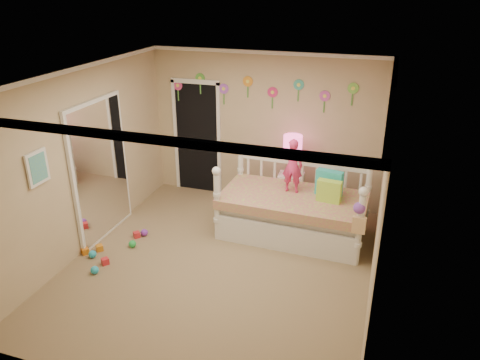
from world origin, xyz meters
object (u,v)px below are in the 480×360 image
(nightstand, at_px, (290,193))
(table_lamp, at_px, (293,149))
(daybed, at_px, (293,199))
(child, at_px, (292,166))

(nightstand, xyz_separation_m, table_lamp, (0.00, 0.00, 0.79))
(daybed, xyz_separation_m, child, (-0.07, 0.13, 0.49))
(nightstand, height_order, table_lamp, table_lamp)
(child, xyz_separation_m, table_lamp, (-0.13, 0.59, 0.05))
(daybed, bearing_deg, table_lamp, 106.78)
(daybed, distance_m, child, 0.51)
(child, bearing_deg, nightstand, -78.55)
(child, distance_m, table_lamp, 0.61)
(daybed, xyz_separation_m, nightstand, (-0.19, 0.72, -0.25))
(child, height_order, table_lamp, child)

